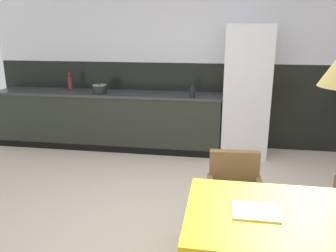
% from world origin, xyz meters
% --- Properties ---
extents(ground_plane, '(9.21, 9.21, 0.00)m').
position_xyz_m(ground_plane, '(0.00, 0.00, 0.00)').
color(ground_plane, beige).
extents(back_wall_splashback_dark, '(7.08, 0.12, 1.37)m').
position_xyz_m(back_wall_splashback_dark, '(0.00, 2.78, 0.68)').
color(back_wall_splashback_dark, black).
rests_on(back_wall_splashback_dark, ground).
extents(back_wall_panel_upper, '(7.08, 0.12, 1.37)m').
position_xyz_m(back_wall_panel_upper, '(0.00, 2.78, 2.05)').
color(back_wall_panel_upper, silver).
rests_on(back_wall_panel_upper, back_wall_splashback_dark).
extents(kitchen_counter, '(3.70, 0.63, 0.91)m').
position_xyz_m(kitchen_counter, '(-1.56, 2.42, 0.46)').
color(kitchen_counter, '#272C23').
rests_on(kitchen_counter, ground).
extents(refrigerator_column, '(0.68, 0.60, 1.96)m').
position_xyz_m(refrigerator_column, '(0.64, 2.42, 0.98)').
color(refrigerator_column, silver).
rests_on(refrigerator_column, ground).
extents(dining_table, '(1.80, 0.88, 0.76)m').
position_xyz_m(dining_table, '(0.99, -0.73, 0.72)').
color(dining_table, gold).
rests_on(dining_table, ground).
extents(armchair_head_of_table, '(0.51, 0.49, 0.81)m').
position_xyz_m(armchair_head_of_table, '(0.43, 0.14, 0.50)').
color(armchair_head_of_table, brown).
rests_on(armchair_head_of_table, ground).
extents(open_book, '(0.29, 0.23, 0.02)m').
position_xyz_m(open_book, '(0.53, -0.74, 0.77)').
color(open_book, white).
rests_on(open_book, dining_table).
extents(cooking_pot, '(0.22, 0.22, 0.17)m').
position_xyz_m(cooking_pot, '(-1.62, 2.29, 0.98)').
color(cooking_pot, black).
rests_on(cooking_pot, kitchen_counter).
extents(bottle_oil_tall, '(0.08, 0.08, 0.26)m').
position_xyz_m(bottle_oil_tall, '(-0.15, 2.19, 1.01)').
color(bottle_oil_tall, black).
rests_on(bottle_oil_tall, kitchen_counter).
extents(bottle_spice_small, '(0.07, 0.07, 0.31)m').
position_xyz_m(bottle_spice_small, '(-2.19, 2.46, 1.04)').
color(bottle_spice_small, maroon).
rests_on(bottle_spice_small, kitchen_counter).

